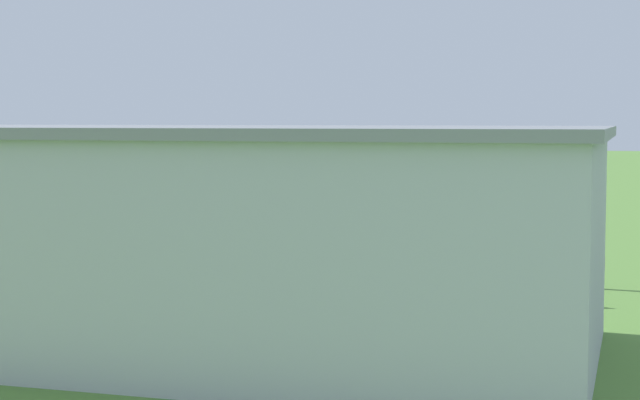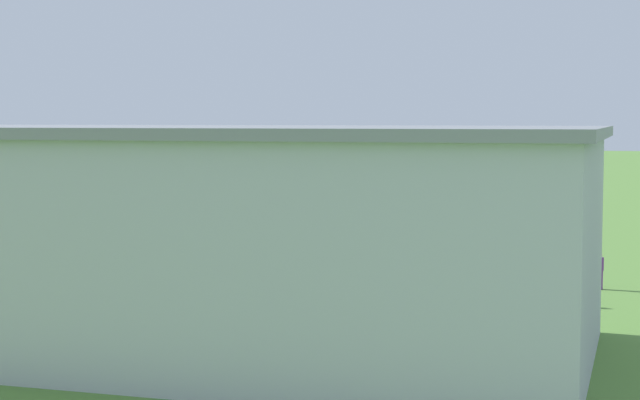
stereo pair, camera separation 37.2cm
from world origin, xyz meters
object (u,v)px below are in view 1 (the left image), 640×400
object	(u,v)px
hangar	(132,235)
windsock	(269,161)
biplane	(368,167)
person_walking_on_apron	(478,267)
person_crossing_taxiway	(551,286)
person_beside_truck	(601,271)

from	to	relation	value
hangar	windsock	distance (m)	37.14
hangar	biplane	xyz separation A→B (m)	(0.94, -37.92, 0.73)
hangar	person_walking_on_apron	bearing A→B (deg)	-120.44
hangar	person_crossing_taxiway	xyz separation A→B (m)	(-13.68, -12.09, -3.05)
person_crossing_taxiway	person_walking_on_apron	xyz separation A→B (m)	(3.83, -4.66, 0.03)
hangar	person_beside_truck	distance (m)	23.20
biplane	windsock	distance (m)	6.98
windsock	biplane	bearing A→B (deg)	-166.61
person_walking_on_apron	windsock	xyz separation A→B (m)	(17.57, -19.55, 4.18)
hangar	person_crossing_taxiway	bearing A→B (deg)	-138.52
hangar	person_beside_truck	world-z (taller)	hangar
person_beside_truck	windsock	world-z (taller)	windsock
hangar	person_crossing_taxiway	distance (m)	18.51
biplane	person_beside_truck	xyz separation A→B (m)	(-16.50, 20.97, -3.71)
person_crossing_taxiway	person_walking_on_apron	distance (m)	6.04
person_beside_truck	person_walking_on_apron	xyz separation A→B (m)	(5.71, 0.19, -0.04)
hangar	person_walking_on_apron	xyz separation A→B (m)	(-9.85, -16.76, -3.02)
person_beside_truck	windsock	xyz separation A→B (m)	(23.29, -19.36, 4.14)
biplane	windsock	size ratio (longest dim) A/B	1.60
hangar	person_walking_on_apron	distance (m)	19.67
person_beside_truck	windsock	size ratio (longest dim) A/B	0.31
person_beside_truck	biplane	bearing A→B (deg)	-51.80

